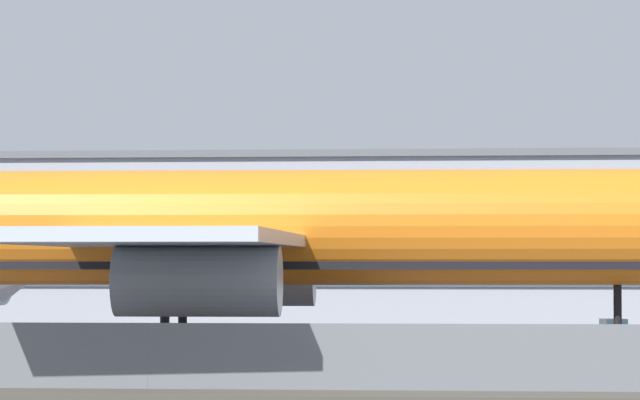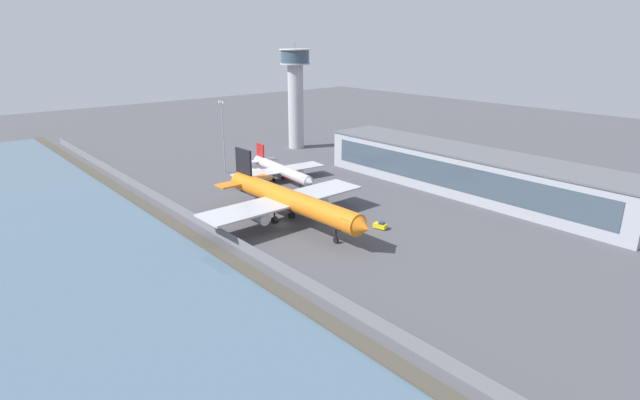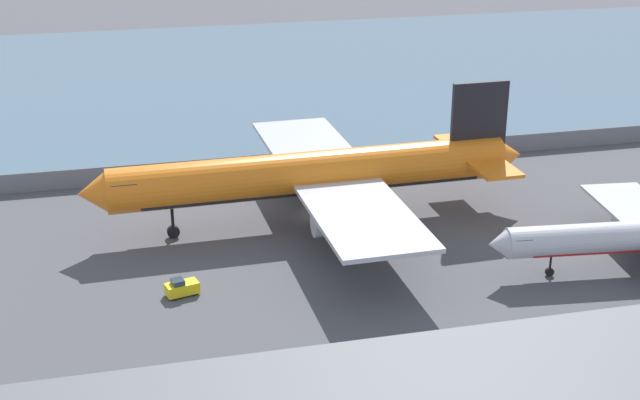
# 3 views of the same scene
# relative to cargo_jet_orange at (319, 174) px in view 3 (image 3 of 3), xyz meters

# --- Properties ---
(ground_plane) EXTENTS (500.00, 500.00, 0.00)m
(ground_plane) POSITION_rel_cargo_jet_orange_xyz_m (-0.36, -1.98, -5.98)
(ground_plane) COLOR #4C4C51
(waterfront_lagoon) EXTENTS (320.00, 98.00, 0.01)m
(waterfront_lagoon) POSITION_rel_cargo_jet_orange_xyz_m (-0.36, -72.98, -5.98)
(waterfront_lagoon) COLOR slate
(waterfront_lagoon) RESTS_ON ground
(shoreline_seawall) EXTENTS (320.00, 3.00, 0.50)m
(shoreline_seawall) POSITION_rel_cargo_jet_orange_xyz_m (-0.36, -22.48, -5.73)
(shoreline_seawall) COLOR #474238
(shoreline_seawall) RESTS_ON ground
(perimeter_fence) EXTENTS (280.00, 0.10, 2.57)m
(perimeter_fence) POSITION_rel_cargo_jet_orange_xyz_m (-0.36, -17.98, -4.70)
(perimeter_fence) COLOR slate
(perimeter_fence) RESTS_ON ground
(cargo_jet_orange) EXTENTS (52.37, 44.57, 15.67)m
(cargo_jet_orange) POSITION_rel_cargo_jet_orange_xyz_m (0.00, 0.00, 0.00)
(cargo_jet_orange) COLOR orange
(cargo_jet_orange) RESTS_ON ground
(baggage_tug) EXTENTS (3.49, 2.33, 1.80)m
(baggage_tug) POSITION_rel_cargo_jet_orange_xyz_m (17.28, 14.43, -5.18)
(baggage_tug) COLOR yellow
(baggage_tug) RESTS_ON ground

